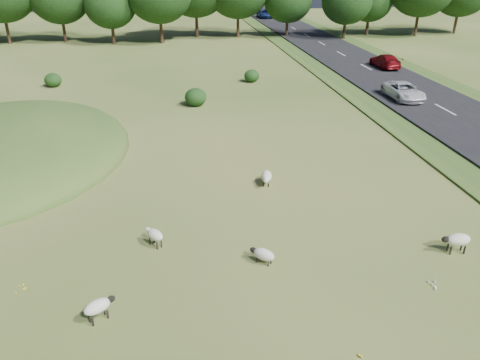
{
  "coord_description": "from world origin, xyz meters",
  "views": [
    {
      "loc": [
        -1.03,
        -16.67,
        10.9
      ],
      "look_at": [
        2.0,
        4.0,
        1.0
      ],
      "focal_mm": 35.0,
      "sensor_mm": 36.0,
      "label": 1
    }
  ],
  "objects_px": {
    "sheep_5": "(263,254)",
    "sheep_1": "(98,306)",
    "car_2": "(404,91)",
    "sheep_0": "(154,235)",
    "sheep_4": "(266,177)",
    "car_1": "(265,14)",
    "sheep_3": "(457,240)",
    "car_5": "(385,61)",
    "car_4": "(289,16)"
  },
  "relations": [
    {
      "from": "sheep_1",
      "to": "car_5",
      "type": "xyz_separation_m",
      "value": [
        25.8,
        35.6,
        0.38
      ]
    },
    {
      "from": "sheep_3",
      "to": "sheep_1",
      "type": "bearing_deg",
      "value": 11.38
    },
    {
      "from": "car_1",
      "to": "car_2",
      "type": "height_order",
      "value": "car_1"
    },
    {
      "from": "sheep_5",
      "to": "car_1",
      "type": "bearing_deg",
      "value": -60.51
    },
    {
      "from": "sheep_3",
      "to": "car_1",
      "type": "height_order",
      "value": "car_1"
    },
    {
      "from": "sheep_1",
      "to": "sheep_5",
      "type": "relative_size",
      "value": 1.07
    },
    {
      "from": "sheep_0",
      "to": "sheep_4",
      "type": "height_order",
      "value": "sheep_0"
    },
    {
      "from": "car_2",
      "to": "car_4",
      "type": "distance_m",
      "value": 55.38
    },
    {
      "from": "car_2",
      "to": "car_4",
      "type": "bearing_deg",
      "value": 86.07
    },
    {
      "from": "sheep_0",
      "to": "car_2",
      "type": "distance_m",
      "value": 27.9
    },
    {
      "from": "sheep_4",
      "to": "car_1",
      "type": "height_order",
      "value": "car_1"
    },
    {
      "from": "car_1",
      "to": "sheep_3",
      "type": "bearing_deg",
      "value": -95.64
    },
    {
      "from": "car_1",
      "to": "car_5",
      "type": "distance_m",
      "value": 48.4
    },
    {
      "from": "sheep_4",
      "to": "car_2",
      "type": "relative_size",
      "value": 0.28
    },
    {
      "from": "sheep_1",
      "to": "sheep_4",
      "type": "bearing_deg",
      "value": 17.2
    },
    {
      "from": "sheep_3",
      "to": "car_4",
      "type": "distance_m",
      "value": 77.67
    },
    {
      "from": "car_4",
      "to": "car_5",
      "type": "xyz_separation_m",
      "value": [
        0.0,
        -43.11,
        -0.06
      ]
    },
    {
      "from": "car_5",
      "to": "sheep_1",
      "type": "bearing_deg",
      "value": 54.07
    },
    {
      "from": "sheep_1",
      "to": "sheep_3",
      "type": "distance_m",
      "value": 14.04
    },
    {
      "from": "sheep_0",
      "to": "car_5",
      "type": "height_order",
      "value": "car_5"
    },
    {
      "from": "sheep_4",
      "to": "sheep_5",
      "type": "height_order",
      "value": "sheep_4"
    },
    {
      "from": "sheep_0",
      "to": "car_5",
      "type": "bearing_deg",
      "value": -74.02
    },
    {
      "from": "sheep_5",
      "to": "car_2",
      "type": "relative_size",
      "value": 0.22
    },
    {
      "from": "sheep_3",
      "to": "car_2",
      "type": "distance_m",
      "value": 22.98
    },
    {
      "from": "sheep_3",
      "to": "sheep_5",
      "type": "height_order",
      "value": "sheep_3"
    },
    {
      "from": "car_5",
      "to": "sheep_4",
      "type": "bearing_deg",
      "value": 55.13
    },
    {
      "from": "sheep_1",
      "to": "car_4",
      "type": "relative_size",
      "value": 0.21
    },
    {
      "from": "sheep_5",
      "to": "car_1",
      "type": "distance_m",
      "value": 83.01
    },
    {
      "from": "sheep_0",
      "to": "car_4",
      "type": "xyz_separation_m",
      "value": [
        24.05,
        74.45,
        0.48
      ]
    },
    {
      "from": "sheep_3",
      "to": "car_1",
      "type": "bearing_deg",
      "value": -92.27
    },
    {
      "from": "car_2",
      "to": "sheep_0",
      "type": "bearing_deg",
      "value": -136.53
    },
    {
      "from": "car_1",
      "to": "sheep_5",
      "type": "bearing_deg",
      "value": -101.12
    },
    {
      "from": "car_1",
      "to": "car_5",
      "type": "relative_size",
      "value": 1.14
    },
    {
      "from": "car_4",
      "to": "car_5",
      "type": "bearing_deg",
      "value": 90.0
    },
    {
      "from": "sheep_3",
      "to": "car_1",
      "type": "xyz_separation_m",
      "value": [
        8.09,
        81.89,
        0.4
      ]
    },
    {
      "from": "sheep_3",
      "to": "sheep_4",
      "type": "bearing_deg",
      "value": -45.75
    },
    {
      "from": "sheep_0",
      "to": "sheep_5",
      "type": "height_order",
      "value": "sheep_0"
    },
    {
      "from": "car_1",
      "to": "car_2",
      "type": "relative_size",
      "value": 1.15
    },
    {
      "from": "sheep_4",
      "to": "car_4",
      "type": "height_order",
      "value": "car_4"
    },
    {
      "from": "car_2",
      "to": "car_4",
      "type": "relative_size",
      "value": 0.92
    },
    {
      "from": "car_2",
      "to": "sheep_3",
      "type": "bearing_deg",
      "value": -110.62
    },
    {
      "from": "sheep_5",
      "to": "car_2",
      "type": "bearing_deg",
      "value": -86.63
    },
    {
      "from": "sheep_3",
      "to": "car_1",
      "type": "relative_size",
      "value": 0.22
    },
    {
      "from": "sheep_0",
      "to": "car_5",
      "type": "distance_m",
      "value": 39.5
    },
    {
      "from": "sheep_1",
      "to": "sheep_5",
      "type": "xyz_separation_m",
      "value": [
        5.99,
        2.4,
        -0.17
      ]
    },
    {
      "from": "sheep_5",
      "to": "sheep_1",
      "type": "bearing_deg",
      "value": 62.41
    },
    {
      "from": "sheep_1",
      "to": "sheep_3",
      "type": "bearing_deg",
      "value": -26.04
    },
    {
      "from": "sheep_0",
      "to": "car_2",
      "type": "bearing_deg",
      "value": -83.04
    },
    {
      "from": "sheep_0",
      "to": "sheep_5",
      "type": "xyz_separation_m",
      "value": [
        4.25,
        -1.86,
        -0.14
      ]
    },
    {
      "from": "car_4",
      "to": "car_2",
      "type": "bearing_deg",
      "value": 86.07
    }
  ]
}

